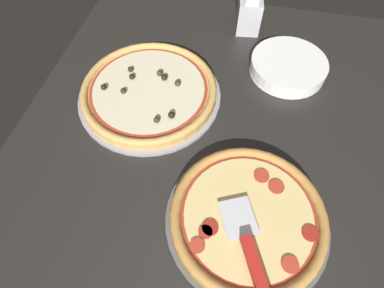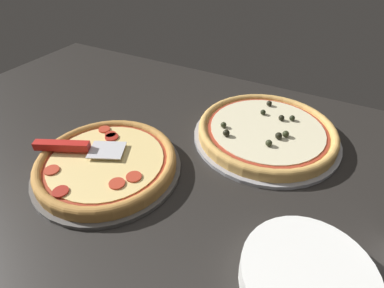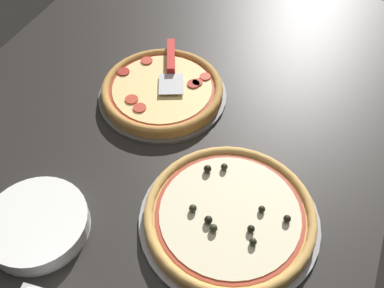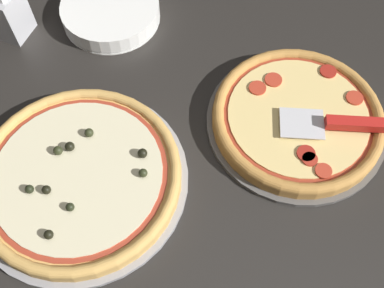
{
  "view_description": "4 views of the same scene",
  "coord_description": "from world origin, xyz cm",
  "px_view_note": "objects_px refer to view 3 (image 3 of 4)",
  "views": [
    {
      "loc": [
        -26.66,
        3.47,
        64.42
      ],
      "look_at": [
        11.53,
        11.79,
        3.0
      ],
      "focal_mm": 28.0,
      "sensor_mm": 36.0,
      "label": 1
    },
    {
      "loc": [
        40.01,
        -41.63,
        49.95
      ],
      "look_at": [
        11.53,
        11.79,
        3.0
      ],
      "focal_mm": 28.0,
      "sensor_mm": 36.0,
      "label": 2
    },
    {
      "loc": [
        76.68,
        40.09,
        86.8
      ],
      "look_at": [
        11.53,
        11.79,
        3.0
      ],
      "focal_mm": 42.0,
      "sensor_mm": 36.0,
      "label": 3
    },
    {
      "loc": [
        -8.6,
        48.2,
        75.82
      ],
      "look_at": [
        11.53,
        11.79,
        3.0
      ],
      "focal_mm": 42.0,
      "sensor_mm": 36.0,
      "label": 4
    }
  ],
  "objects_px": {
    "pizza_front": "(162,90)",
    "pizza_back": "(230,215)",
    "serving_spatula": "(171,61)",
    "plate_stack": "(37,224)"
  },
  "relations": [
    {
      "from": "pizza_back",
      "to": "serving_spatula",
      "type": "relative_size",
      "value": 1.73
    },
    {
      "from": "pizza_front",
      "to": "pizza_back",
      "type": "distance_m",
      "value": 0.43
    },
    {
      "from": "pizza_front",
      "to": "pizza_back",
      "type": "xyz_separation_m",
      "value": [
        0.3,
        0.31,
        0.0
      ]
    },
    {
      "from": "serving_spatula",
      "to": "pizza_back",
      "type": "bearing_deg",
      "value": 39.54
    },
    {
      "from": "pizza_front",
      "to": "serving_spatula",
      "type": "relative_size",
      "value": 1.54
    },
    {
      "from": "plate_stack",
      "to": "pizza_back",
      "type": "bearing_deg",
      "value": 116.1
    },
    {
      "from": "pizza_front",
      "to": "plate_stack",
      "type": "relative_size",
      "value": 1.5
    },
    {
      "from": "serving_spatula",
      "to": "plate_stack",
      "type": "bearing_deg",
      "value": -4.74
    },
    {
      "from": "pizza_front",
      "to": "plate_stack",
      "type": "xyz_separation_m",
      "value": [
        0.48,
        -0.06,
        -0.01
      ]
    },
    {
      "from": "pizza_front",
      "to": "plate_stack",
      "type": "bearing_deg",
      "value": -7.59
    }
  ]
}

